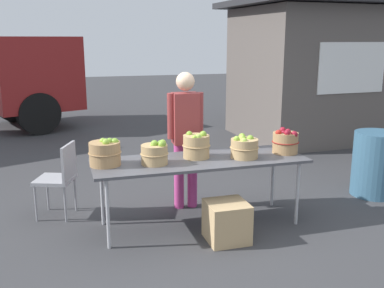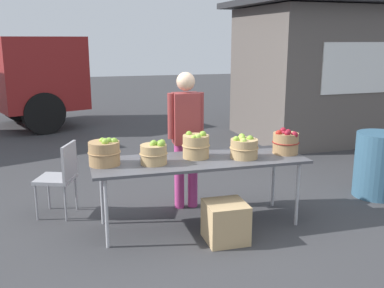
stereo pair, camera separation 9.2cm
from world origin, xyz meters
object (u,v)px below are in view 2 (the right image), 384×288
at_px(folding_chair, 61,173).
at_px(trash_barrel, 378,165).
at_px(apple_basket_red_0, 286,142).
at_px(produce_crate, 225,222).
at_px(market_table, 199,163).
at_px(apple_basket_green_2, 196,146).
at_px(apple_basket_green_0, 105,152).
at_px(apple_basket_green_1, 154,153).
at_px(vendor_adult, 186,130).
at_px(apple_basket_green_3, 244,148).

bearing_deg(folding_chair, trash_barrel, 105.15).
distance_m(apple_basket_red_0, produce_crate, 1.18).
bearing_deg(market_table, apple_basket_red_0, -0.93).
distance_m(market_table, apple_basket_green_2, 0.19).
relative_size(market_table, produce_crate, 5.65).
bearing_deg(apple_basket_red_0, apple_basket_green_0, 177.99).
distance_m(apple_basket_green_0, apple_basket_green_1, 0.50).
bearing_deg(apple_basket_green_1, apple_basket_green_0, 168.71).
height_order(apple_basket_red_0, vendor_adult, vendor_adult).
height_order(vendor_adult, produce_crate, vendor_adult).
bearing_deg(vendor_adult, apple_basket_green_3, 129.36).
bearing_deg(folding_chair, apple_basket_green_3, 89.76).
height_order(apple_basket_red_0, produce_crate, apple_basket_red_0).
xyz_separation_m(apple_basket_green_3, produce_crate, (-0.34, -0.39, -0.66)).
height_order(apple_basket_green_0, trash_barrel, apple_basket_green_0).
bearing_deg(apple_basket_green_0, apple_basket_green_2, 1.10).
bearing_deg(vendor_adult, apple_basket_green_2, 90.09).
height_order(apple_basket_green_3, folding_chair, apple_basket_green_3).
height_order(apple_basket_red_0, trash_barrel, apple_basket_red_0).
height_order(market_table, apple_basket_red_0, apple_basket_red_0).
distance_m(apple_basket_green_1, apple_basket_red_0, 1.51).
bearing_deg(apple_basket_green_1, apple_basket_red_0, 1.08).
bearing_deg(trash_barrel, vendor_adult, 173.63).
bearing_deg(apple_basket_red_0, folding_chair, 164.22).
bearing_deg(apple_basket_green_2, apple_basket_green_3, -16.45).
bearing_deg(apple_basket_green_1, apple_basket_green_2, 13.67).
height_order(apple_basket_green_2, vendor_adult, vendor_adult).
relative_size(apple_basket_red_0, vendor_adult, 0.19).
height_order(vendor_adult, trash_barrel, vendor_adult).
height_order(apple_basket_green_2, apple_basket_green_3, apple_basket_green_2).
height_order(folding_chair, produce_crate, folding_chair).
xyz_separation_m(vendor_adult, folding_chair, (-1.45, 0.13, -0.46)).
bearing_deg(apple_basket_green_1, trash_barrel, 6.01).
distance_m(apple_basket_green_2, vendor_adult, 0.49).
relative_size(apple_basket_green_0, folding_chair, 0.39).
distance_m(apple_basket_green_0, apple_basket_green_3, 1.48).
distance_m(folding_chair, trash_barrel, 3.98).
distance_m(apple_basket_green_1, trash_barrel, 3.05).
distance_m(folding_chair, produce_crate, 1.99).
bearing_deg(vendor_adult, market_table, 92.15).
relative_size(apple_basket_green_1, apple_basket_green_3, 0.93).
bearing_deg(apple_basket_green_3, apple_basket_green_0, 175.03).
xyz_separation_m(apple_basket_green_0, apple_basket_green_1, (0.49, -0.10, -0.01)).
height_order(apple_basket_green_3, vendor_adult, vendor_adult).
distance_m(vendor_adult, trash_barrel, 2.58).
height_order(vendor_adult, folding_chair, vendor_adult).
relative_size(apple_basket_green_2, trash_barrel, 0.36).
xyz_separation_m(apple_basket_green_1, produce_crate, (0.64, -0.42, -0.66)).
xyz_separation_m(apple_basket_red_0, folding_chair, (-2.46, 0.70, -0.37)).
bearing_deg(market_table, apple_basket_green_3, -8.79).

